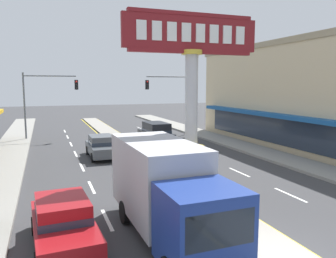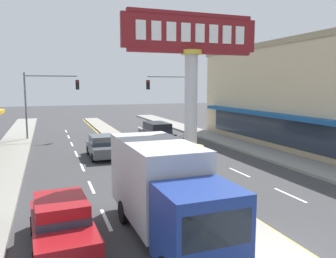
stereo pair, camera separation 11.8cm
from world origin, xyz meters
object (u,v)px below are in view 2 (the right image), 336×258
Objects in this scene: district_sign at (191,101)px; storefront_right at (328,95)px; sedan_far_right_lane at (62,222)px; suv_near_left_lane at (157,133)px; traffic_light_left_side at (46,94)px; sedan_near_right_lane at (102,146)px; box_truck_mid_left_lane at (164,188)px; traffic_light_right_side at (175,93)px.

storefront_right reaches higher than district_sign.
storefront_right reaches higher than sedan_far_right_lane.
sedan_far_right_lane is 0.95× the size of suv_near_left_lane.
traffic_light_left_side reaches higher than sedan_near_right_lane.
district_sign is 13.91m from suv_near_left_lane.
sedan_near_right_lane is at bearing 171.69° from storefront_right.
district_sign is 1.17× the size of box_truck_mid_left_lane.
traffic_light_left_side is 12.43m from traffic_light_right_side.
suv_near_left_lane is (2.61, 13.24, -3.37)m from district_sign.
storefront_right reaches higher than sedan_near_right_lane.
storefront_right is 4.26× the size of traffic_light_right_side.
district_sign is at bearing 55.82° from box_truck_mid_left_lane.
district_sign reaches higher than traffic_light_left_side.
traffic_light_left_side is 1.00× the size of traffic_light_right_side.
traffic_light_left_side reaches higher than suv_near_left_lane.
storefront_right is 14.31m from traffic_light_right_side.
traffic_light_left_side is at bearing 107.86° from district_sign.
sedan_far_right_lane is at bearing 172.45° from box_truck_mid_left_lane.
storefront_right is at bearing 31.76° from box_truck_mid_left_lane.
storefront_right is 6.01× the size of sedan_far_right_lane.
district_sign is 1.31× the size of traffic_light_left_side.
sedan_near_right_lane is at bearing 105.20° from district_sign.
traffic_light_right_side is 25.15m from sedan_far_right_lane.
traffic_light_right_side is at bearing 68.30° from box_truck_mid_left_lane.
suv_near_left_lane is at bearing 34.82° from sedan_near_right_lane.
box_truck_mid_left_lane is (-5.25, -17.13, 0.71)m from suv_near_left_lane.
traffic_light_left_side is 23.53m from box_truck_mid_left_lane.
traffic_light_left_side is at bearing 175.75° from traffic_light_right_side.
traffic_light_left_side is at bearing 110.43° from sedan_near_right_lane.
storefront_right is 4.26× the size of traffic_light_left_side.
traffic_light_left_side is 10.84m from sedan_near_right_lane.
sedan_far_right_lane is at bearing -117.05° from suv_near_left_lane.
box_truck_mid_left_lane is at bearing -107.05° from suv_near_left_lane.
sedan_far_right_lane is at bearing -119.09° from traffic_light_right_side.
traffic_light_right_side is 24.03m from box_truck_mid_left_lane.
storefront_right is 5.68× the size of suv_near_left_lane.
district_sign is 1.88× the size of sedan_near_right_lane.
district_sign is 20.21m from traffic_light_left_side.
traffic_light_left_side is 11.14m from suv_near_left_lane.
traffic_light_right_side is (-8.81, 11.28, -0.04)m from storefront_right.
box_truck_mid_left_lane is (-17.65, -10.92, -2.59)m from storefront_right.
suv_near_left_lane reaches higher than sedan_far_right_lane.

